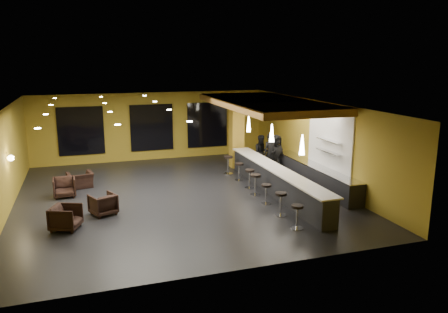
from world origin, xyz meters
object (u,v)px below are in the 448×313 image
object	(u,v)px
armchair_c	(64,187)
bar_stool_2	(266,191)
bar_stool_6	(228,163)
staff_b	(262,153)
armchair_a	(66,218)
bar_stool_4	(250,176)
prep_counter	(315,176)
pendant_0	(302,145)
staff_c	(276,154)
bar_stool_0	(297,214)
bar_stool_5	(239,169)
staff_a	(271,154)
armchair_b	(103,204)
armchair_d	(80,180)
bar_counter	(276,182)
pendant_1	(272,133)
pendant_2	(249,124)
bar_stool_1	(281,201)
column	(236,132)
bar_stool_3	(255,182)

from	to	relation	value
armchair_c	bar_stool_2	bearing A→B (deg)	-27.43
bar_stool_6	staff_b	bearing A→B (deg)	7.91
armchair_a	bar_stool_4	xyz separation A→B (m)	(7.04, 2.31, 0.12)
prep_counter	bar_stool_4	xyz separation A→B (m)	(-2.70, 0.52, 0.08)
pendant_0	staff_c	distance (m)	5.28
bar_stool_0	bar_stool_5	size ratio (longest dim) A/B	0.99
staff_a	staff_b	size ratio (longest dim) A/B	1.12
bar_stool_5	bar_stool_6	world-z (taller)	bar_stool_6
armchair_a	armchair_b	distance (m)	1.55
armchair_d	bar_stool_2	xyz separation A→B (m)	(6.46, -4.30, 0.15)
prep_counter	pendant_0	bearing A→B (deg)	-128.66
bar_counter	pendant_1	world-z (taller)	pendant_1
bar_counter	armchair_a	bearing A→B (deg)	-170.54
bar_counter	armchair_d	size ratio (longest dim) A/B	8.15
pendant_2	armchair_a	distance (m)	9.07
armchair_d	bar_stool_6	distance (m)	6.49
bar_stool_1	bar_stool_6	bearing A→B (deg)	89.58
column	armchair_b	bearing A→B (deg)	-143.43
staff_a	armchair_a	bearing A→B (deg)	-139.68
armchair_c	bar_stool_4	xyz separation A→B (m)	(7.18, -1.17, 0.13)
pendant_1	armchair_d	xyz separation A→B (m)	(-7.31, 2.80, -2.03)
bar_counter	bar_stool_6	bearing A→B (deg)	103.61
bar_stool_1	bar_stool_5	bearing A→B (deg)	88.05
bar_counter	armchair_c	xyz separation A→B (m)	(-7.88, 2.19, -0.12)
column	bar_stool_4	distance (m)	3.85
armchair_a	bar_stool_4	size ratio (longest dim) A/B	1.06
armchair_d	bar_stool_1	distance (m)	8.52
column	armchair_d	xyz separation A→B (m)	(-7.31, -1.30, -1.43)
bar_counter	staff_a	xyz separation A→B (m)	(1.04, 2.81, 0.44)
pendant_2	staff_a	size ratio (longest dim) A/B	0.37
bar_stool_3	bar_stool_5	size ratio (longest dim) A/B	1.07
bar_stool_1	bar_stool_4	world-z (taller)	bar_stool_1
prep_counter	pendant_2	size ratio (longest dim) A/B	8.57
pendant_2	bar_stool_4	distance (m)	2.79
prep_counter	column	bearing A→B (deg)	116.00
armchair_c	bar_stool_4	world-z (taller)	bar_stool_4
staff_a	armchair_c	world-z (taller)	staff_a
pendant_0	bar_stool_3	world-z (taller)	pendant_0
pendant_1	staff_c	bearing A→B (deg)	61.08
bar_stool_4	bar_stool_5	bearing A→B (deg)	90.48
armchair_c	armchair_d	world-z (taller)	armchair_c
staff_c	armchair_c	size ratio (longest dim) A/B	2.18
armchair_b	bar_stool_3	distance (m)	5.77
prep_counter	armchair_d	size ratio (longest dim) A/B	6.11
pendant_0	armchair_b	xyz separation A→B (m)	(-6.57, 1.72, -1.99)
prep_counter	staff_b	xyz separation A→B (m)	(-1.06, 3.15, 0.41)
armchair_b	bar_stool_1	size ratio (longest dim) A/B	0.99
prep_counter	bar_stool_1	world-z (taller)	prep_counter
bar_stool_3	bar_stool_0	bearing A→B (deg)	-91.01
prep_counter	bar_stool_4	distance (m)	2.75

